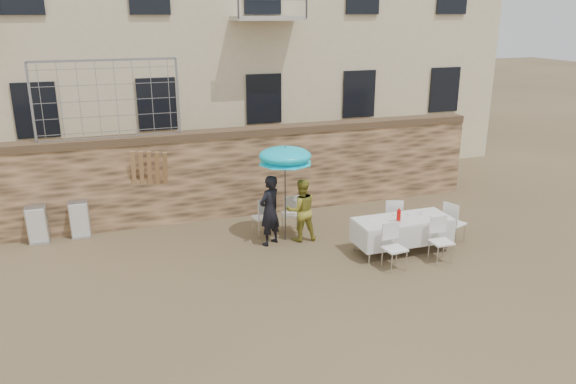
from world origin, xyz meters
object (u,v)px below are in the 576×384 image
object	(u,v)px
table_chair_back	(392,218)
chair_stack_left	(38,222)
couple_chair_left	(263,216)
table_chair_side	(454,222)
banquet_table	(403,220)
man_suit	(270,210)
soda_bottle	(399,216)
couple_chair_right	(291,213)
table_chair_front_left	(395,248)
table_chair_front_right	(442,241)
chair_stack_right	(80,217)
woman_dress	(301,210)
umbrella	(285,159)

from	to	relation	value
table_chair_back	chair_stack_left	world-z (taller)	table_chair_back
couple_chair_left	table_chair_side	xyz separation A→B (m)	(4.01, -1.78, 0.00)
couple_chair_left	banquet_table	xyz separation A→B (m)	(2.61, -1.88, 0.25)
man_suit	soda_bottle	xyz separation A→B (m)	(2.41, -1.48, 0.10)
couple_chair_left	couple_chair_right	bearing A→B (deg)	171.97
soda_bottle	table_chair_front_left	world-z (taller)	soda_bottle
couple_chair_right	couple_chair_left	bearing A→B (deg)	7.16
couple_chair_right	chair_stack_left	size ratio (longest dim) A/B	1.04
table_chair_front_left	table_chair_back	distance (m)	1.74
table_chair_front_right	table_chair_back	bearing A→B (deg)	102.33
table_chair_front_right	chair_stack_left	xyz separation A→B (m)	(-8.06, 4.00, -0.02)
chair_stack_left	chair_stack_right	world-z (taller)	same
woman_dress	soda_bottle	distance (m)	2.23
soda_bottle	table_chair_back	distance (m)	1.11
couple_chair_right	chair_stack_right	world-z (taller)	couple_chair_right
couple_chair_right	chair_stack_right	size ratio (longest dim) A/B	1.04
woman_dress	chair_stack_right	xyz separation A→B (m)	(-4.80, 1.93, -0.27)
couple_chair_right	chair_stack_left	distance (m)	5.82
table_chair_side	chair_stack_right	distance (m)	8.65
woman_dress	table_chair_front_left	distance (m)	2.44
couple_chair_right	table_chair_front_right	bearing A→B (deg)	139.65
man_suit	table_chair_side	world-z (taller)	man_suit
couple_chair_left	soda_bottle	xyz separation A→B (m)	(2.41, -2.03, 0.43)
woman_dress	table_chair_side	world-z (taller)	woman_dress
soda_bottle	table_chair_back	size ratio (longest dim) A/B	0.27
couple_chair_right	table_chair_back	xyz separation A→B (m)	(2.11, -1.08, 0.00)
table_chair_side	chair_stack_left	size ratio (longest dim) A/B	1.04
soda_bottle	table_chair_back	bearing A→B (deg)	67.17
couple_chair_left	table_chair_back	world-z (taller)	same
banquet_table	chair_stack_right	size ratio (longest dim) A/B	2.28
man_suit	table_chair_back	world-z (taller)	man_suit
chair_stack_right	couple_chair_right	bearing A→B (deg)	-16.15
table_chair_front_left	table_chair_side	xyz separation A→B (m)	(2.00, 0.85, 0.00)
couple_chair_right	table_chair_front_right	world-z (taller)	same
man_suit	couple_chair_left	world-z (taller)	man_suit
table_chair_front_right	banquet_table	bearing A→B (deg)	125.07
soda_bottle	table_chair_front_left	bearing A→B (deg)	-123.69
table_chair_back	chair_stack_right	distance (m)	7.28
woman_dress	soda_bottle	xyz separation A→B (m)	(1.66, -1.48, 0.17)
table_chair_front_left	chair_stack_left	world-z (taller)	table_chair_front_left
table_chair_front_left	table_chair_side	world-z (taller)	same
man_suit	couple_chair_left	size ratio (longest dim) A/B	1.68
woman_dress	chair_stack_right	world-z (taller)	woman_dress
woman_dress	banquet_table	xyz separation A→B (m)	(1.86, -1.33, 0.00)
soda_bottle	banquet_table	bearing A→B (deg)	36.87
umbrella	banquet_table	bearing A→B (deg)	-32.90
man_suit	soda_bottle	size ratio (longest dim) A/B	6.22
man_suit	woman_dress	world-z (taller)	man_suit
couple_chair_right	table_chair_side	size ratio (longest dim) A/B	1.00
banquet_table	chair_stack_right	xyz separation A→B (m)	(-6.66, 3.25, -0.27)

